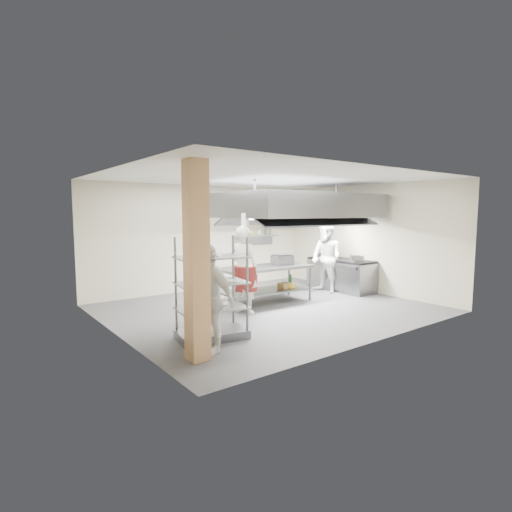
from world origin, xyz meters
TOP-DOWN VIEW (x-y plane):
  - floor at (0.00, 0.00)m, footprint 7.00×7.00m
  - ceiling at (0.00, 0.00)m, footprint 7.00×7.00m
  - wall_back at (0.00, 3.00)m, footprint 7.00×0.00m
  - wall_left at (-3.50, 0.00)m, footprint 0.00×6.00m
  - wall_right at (3.50, 0.00)m, footprint 0.00×6.00m
  - column at (-2.90, -1.90)m, footprint 0.30×0.30m
  - exhaust_hood at (1.30, 0.40)m, footprint 4.00×2.50m
  - hood_strip_a at (0.40, 0.40)m, footprint 1.60×0.12m
  - hood_strip_b at (2.20, 0.40)m, footprint 1.60×0.12m
  - wall_shelf at (1.80, 2.84)m, footprint 1.50×0.28m
  - island at (0.31, 0.52)m, footprint 2.43×1.09m
  - island_worktop at (0.31, 0.52)m, footprint 2.43×1.09m
  - island_undershelf at (0.31, 0.52)m, footprint 2.23×0.98m
  - pass_rack at (-2.20, -1.14)m, footprint 1.31×0.90m
  - cooking_range at (3.08, 0.50)m, footprint 0.80×2.00m
  - range_top at (3.08, 0.50)m, footprint 0.78×1.96m
  - chef_head at (-0.70, 0.01)m, footprint 0.73×0.84m
  - chef_line at (2.48, 0.52)m, footprint 0.75×0.96m
  - chef_plating at (-2.60, -1.71)m, footprint 0.67×1.10m
  - griddle at (0.85, 0.51)m, footprint 0.54×0.45m
  - wicker_basket at (0.85, 0.42)m, footprint 0.35×0.29m
  - stockpot at (2.92, -0.13)m, footprint 0.26×0.26m
  - plate_stack at (-2.20, -1.14)m, footprint 0.28×0.28m

SIDE VIEW (x-z plane):
  - floor at x=0.00m, z-range 0.00..0.00m
  - island_undershelf at x=0.31m, z-range 0.28..0.32m
  - wicker_basket at x=0.85m, z-range 0.32..0.45m
  - cooking_range at x=3.08m, z-range 0.00..0.84m
  - island at x=0.31m, z-range 0.00..0.91m
  - plate_stack at x=-2.20m, z-range 0.55..0.61m
  - range_top at x=3.08m, z-range 0.84..0.90m
  - chef_plating at x=-2.60m, z-range 0.00..1.75m
  - island_worktop at x=0.31m, z-range 0.85..0.91m
  - pass_rack at x=-2.20m, z-range 0.00..1.81m
  - chef_head at x=-0.70m, z-range 0.00..1.94m
  - chef_line at x=2.48m, z-range 0.00..1.94m
  - stockpot at x=2.92m, z-range 0.90..1.08m
  - griddle at x=0.85m, z-range 0.91..1.15m
  - wall_back at x=0.00m, z-range -2.00..5.00m
  - wall_left at x=-3.50m, z-range -1.50..4.50m
  - wall_right at x=3.50m, z-range -1.50..4.50m
  - column at x=-2.90m, z-range 0.00..3.00m
  - wall_shelf at x=1.80m, z-range 1.48..1.52m
  - hood_strip_a at x=0.40m, z-range 2.06..2.10m
  - hood_strip_b at x=2.20m, z-range 2.06..2.10m
  - exhaust_hood at x=1.30m, z-range 2.10..2.70m
  - ceiling at x=0.00m, z-range 3.00..3.00m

